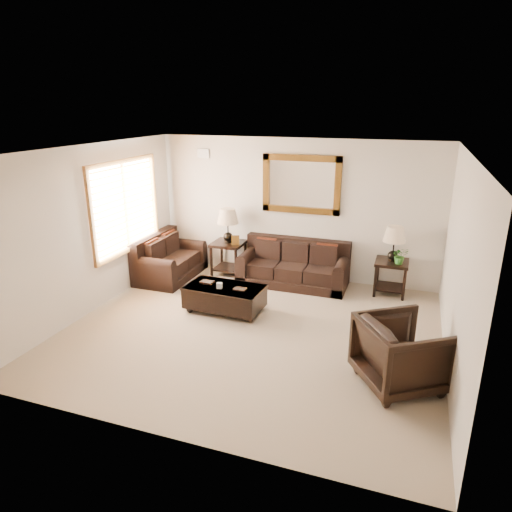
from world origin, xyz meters
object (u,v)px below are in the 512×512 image
at_px(sofa, 294,268).
at_px(armchair, 402,350).
at_px(end_table_left, 228,232).
at_px(coffee_table, 225,296).
at_px(end_table_right, 393,251).
at_px(loveseat, 168,262).

relative_size(sofa, armchair, 2.14).
height_order(end_table_left, coffee_table, end_table_left).
height_order(sofa, armchair, armchair).
relative_size(end_table_right, coffee_table, 0.96).
bearing_deg(end_table_left, loveseat, -153.16).
relative_size(sofa, end_table_right, 1.61).
bearing_deg(loveseat, end_table_left, -63.16).
distance_m(coffee_table, armchair, 3.11).
bearing_deg(loveseat, end_table_right, -82.41).
bearing_deg(coffee_table, loveseat, 149.59).
xyz_separation_m(loveseat, coffee_table, (1.68, -1.09, -0.04)).
height_order(end_table_right, coffee_table, end_table_right).
distance_m(end_table_left, armchair, 4.51).
relative_size(sofa, end_table_left, 1.51).
distance_m(end_table_right, coffee_table, 3.09).
bearing_deg(armchair, coffee_table, 32.77).
height_order(end_table_left, end_table_right, end_table_left).
distance_m(sofa, coffee_table, 1.76).
bearing_deg(coffee_table, sofa, 66.83).
xyz_separation_m(end_table_left, coffee_table, (0.61, -1.64, -0.61)).
xyz_separation_m(end_table_right, armchair, (0.30, -2.89, -0.35)).
xyz_separation_m(loveseat, armchair, (4.52, -2.33, 0.16)).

